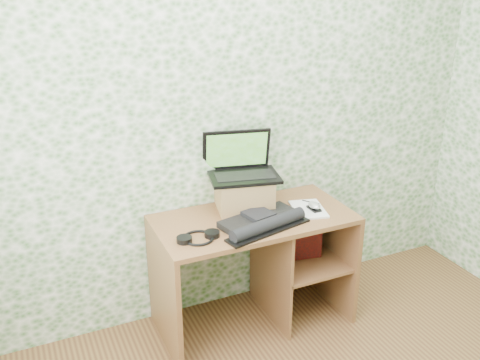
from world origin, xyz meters
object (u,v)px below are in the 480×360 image
desk (263,251)px  keyboard (263,222)px  notepad (308,209)px  riser (244,193)px  laptop (241,166)px

desk → keyboard: keyboard is taller
keyboard → notepad: bearing=-1.4°
desk → riser: 0.39m
riser → notepad: bearing=-29.2°
riser → notepad: riser is taller
desk → keyboard: 0.34m
keyboard → notepad: (0.35, 0.07, -0.02)m
riser → laptop: bearing=90.0°
laptop → keyboard: laptop is taller
laptop → desk: bearing=-51.9°
keyboard → notepad: keyboard is taller
notepad → riser: bearing=164.9°
laptop → notepad: bearing=-22.0°
desk → keyboard: bearing=-117.8°
laptop → notepad: laptop is taller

